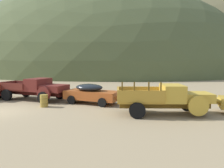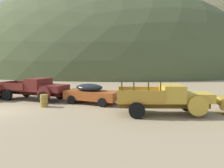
# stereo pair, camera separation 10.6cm
# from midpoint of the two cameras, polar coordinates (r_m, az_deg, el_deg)

# --- Properties ---
(hill_far_right) EXTENTS (92.25, 72.74, 51.75)m
(hill_far_right) POSITION_cam_midpoint_polar(r_m,az_deg,el_deg) (73.45, -4.00, 3.28)
(hill_far_right) COLOR #4C5633
(hill_far_right) RESTS_ON ground
(hill_distant) EXTENTS (107.64, 51.16, 54.30)m
(hill_distant) POSITION_cam_midpoint_polar(r_m,az_deg,el_deg) (80.02, 23.73, 3.01)
(hill_distant) COLOR brown
(hill_distant) RESTS_ON ground
(truck_oxblood) EXTENTS (6.34, 2.76, 1.89)m
(truck_oxblood) POSITION_cam_midpoint_polar(r_m,az_deg,el_deg) (20.16, -18.31, -1.14)
(truck_oxblood) COLOR black
(truck_oxblood) RESTS_ON ground
(car_oxide_orange) EXTENTS (4.73, 2.30, 1.57)m
(car_oxide_orange) POSITION_cam_midpoint_polar(r_m,az_deg,el_deg) (17.61, -4.60, -2.44)
(car_oxide_orange) COLOR #A34C1E
(car_oxide_orange) RESTS_ON ground
(truck_faded_yellow) EXTENTS (6.16, 3.74, 2.16)m
(truck_faded_yellow) POSITION_cam_midpoint_polar(r_m,az_deg,el_deg) (14.46, 14.74, -3.66)
(truck_faded_yellow) COLOR brown
(truck_faded_yellow) RESTS_ON ground
(oil_drum_by_truck) EXTENTS (0.61, 0.61, 0.91)m
(oil_drum_by_truck) POSITION_cam_midpoint_polar(r_m,az_deg,el_deg) (17.14, -16.90, -4.13)
(oil_drum_by_truck) COLOR olive
(oil_drum_by_truck) RESTS_ON ground
(bush_back_edge) EXTENTS (0.88, 0.84, 0.82)m
(bush_back_edge) POSITION_cam_midpoint_polar(r_m,az_deg,el_deg) (17.91, 9.17, -4.30)
(bush_back_edge) COLOR #5B8E42
(bush_back_edge) RESTS_ON ground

